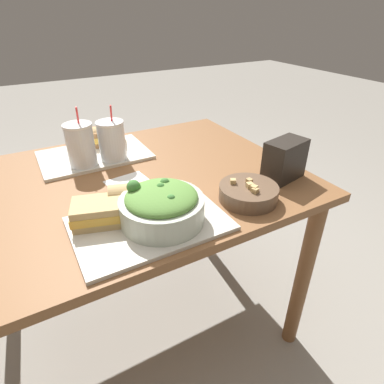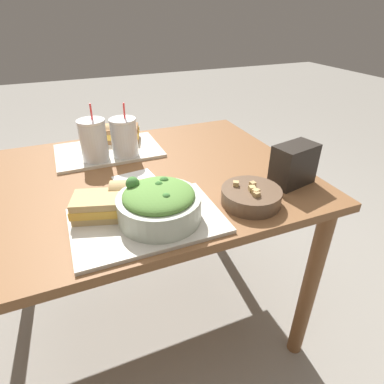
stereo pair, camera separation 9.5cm
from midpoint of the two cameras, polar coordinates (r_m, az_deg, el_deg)
The scene contains 14 objects.
ground_plane at distance 1.68m, azimuth -5.61°, elevation -21.41°, with size 12.00×12.00×0.00m, color gray.
dining_table at distance 1.23m, azimuth -7.16°, elevation -1.79°, with size 1.21×0.91×0.78m.
tray_near at distance 0.92m, azimuth -5.06°, elevation -5.20°, with size 0.42×0.28×0.01m.
tray_far at distance 1.39m, azimuth -12.73°, elevation 7.12°, with size 0.42×0.28×0.01m.
salad_bowl at distance 0.89m, azimuth -2.89°, elevation -2.08°, with size 0.23×0.23×0.12m.
soup_bowl at distance 1.02m, azimuth 13.09°, elevation -0.74°, with size 0.19×0.19×0.07m.
sandwich_near at distance 0.93m, azimuth -13.24°, elevation -2.54°, with size 0.18×0.14×0.06m.
baguette_near at distance 0.97m, azimuth -8.34°, elevation -0.19°, with size 0.12×0.11×0.08m.
sandwich_far at distance 1.46m, azimuth -10.73°, elevation 10.16°, with size 0.18×0.15×0.06m.
baguette_far at distance 1.46m, azimuth -13.36°, elevation 10.18°, with size 0.10×0.10×0.08m.
drink_cup_dark at distance 1.27m, azimuth -15.02°, elevation 8.59°, with size 0.10×0.10×0.22m.
drink_cup_red at distance 1.29m, azimuth -9.73°, elevation 9.33°, with size 0.10×0.10×0.21m.
chip_bag at distance 1.15m, azimuth 19.92°, elevation 4.54°, with size 0.16×0.12×0.14m.
napkin_folded at distance 1.15m, azimuth -7.90°, elevation 2.36°, with size 0.15×0.11×0.00m.
Camera 2 is at (-0.21, -1.03, 1.32)m, focal length 30.00 mm.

